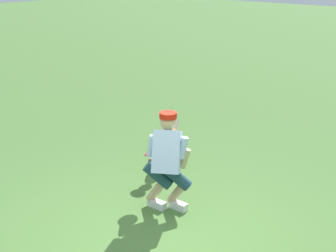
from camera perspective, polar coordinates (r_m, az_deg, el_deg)
The scene contains 5 objects.
ground_plane at distance 5.72m, azimuth -0.71°, elevation -13.71°, with size 60.00×60.00×0.00m, color #487034.
person at distance 6.16m, azimuth -0.08°, elevation -3.89°, with size 0.71×0.54×1.29m.
dog at distance 7.62m, azimuth 0.08°, elevation -1.76°, with size 0.52×1.02×0.58m.
frisbee_flying at distance 7.22m, azimuth -0.76°, elevation -0.78°, with size 0.22×0.22×0.02m, color #EB5C0E.
frisbee_held at distance 6.50m, azimuth -1.76°, elevation -3.45°, with size 0.23×0.23×0.02m, color red.
Camera 1 is at (-3.14, 3.65, 3.09)m, focal length 52.10 mm.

